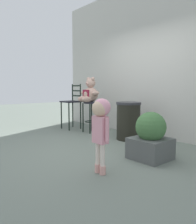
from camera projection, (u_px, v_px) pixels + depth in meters
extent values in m
plane|color=slate|center=(88.00, 150.00, 3.96)|extent=(24.00, 24.00, 0.00)
cube|color=beige|center=(155.00, 59.00, 5.03)|extent=(6.06, 0.30, 3.48)
cylinder|color=black|center=(91.00, 103.00, 5.49)|extent=(0.36, 0.36, 0.04)
cylinder|color=black|center=(83.00, 118.00, 5.54)|extent=(0.03, 0.03, 0.72)
cylinder|color=black|center=(90.00, 119.00, 5.34)|extent=(0.03, 0.03, 0.72)
cylinder|color=black|center=(92.00, 117.00, 5.72)|extent=(0.03, 0.03, 0.72)
cylinder|color=black|center=(99.00, 118.00, 5.52)|extent=(0.03, 0.03, 0.72)
torus|color=black|center=(91.00, 122.00, 5.54)|extent=(0.30, 0.30, 0.02)
sphere|color=tan|center=(91.00, 94.00, 5.47)|extent=(0.36, 0.36, 0.36)
cube|color=maroon|center=(86.00, 94.00, 5.37)|extent=(0.22, 0.03, 0.21)
sphere|color=tan|center=(91.00, 83.00, 5.44)|extent=(0.23, 0.23, 0.23)
ellipsoid|color=#CC998C|center=(87.00, 84.00, 5.37)|extent=(0.10, 0.07, 0.07)
sphere|color=black|center=(87.00, 83.00, 5.36)|extent=(0.03, 0.03, 0.03)
sphere|color=tan|center=(89.00, 79.00, 5.49)|extent=(0.09, 0.09, 0.09)
sphere|color=tan|center=(93.00, 79.00, 5.37)|extent=(0.09, 0.09, 0.09)
ellipsoid|color=tan|center=(84.00, 93.00, 5.61)|extent=(0.12, 0.20, 0.11)
ellipsoid|color=tan|center=(96.00, 93.00, 5.28)|extent=(0.12, 0.20, 0.11)
ellipsoid|color=tan|center=(83.00, 99.00, 5.43)|extent=(0.12, 0.30, 0.14)
ellipsoid|color=tan|center=(87.00, 99.00, 5.31)|extent=(0.12, 0.30, 0.14)
cylinder|color=#DE9F95|center=(98.00, 168.00, 2.92)|extent=(0.08, 0.08, 0.11)
cylinder|color=beige|center=(98.00, 153.00, 2.90)|extent=(0.06, 0.06, 0.29)
cylinder|color=#DE9F95|center=(103.00, 170.00, 2.85)|extent=(0.08, 0.08, 0.11)
cylinder|color=beige|center=(103.00, 155.00, 2.83)|extent=(0.06, 0.06, 0.29)
cube|color=pink|center=(100.00, 130.00, 2.83)|extent=(0.20, 0.11, 0.34)
cylinder|color=pink|center=(94.00, 127.00, 2.92)|extent=(0.05, 0.05, 0.29)
cylinder|color=pink|center=(107.00, 130.00, 2.73)|extent=(0.05, 0.05, 0.29)
sphere|color=#D8B293|center=(100.00, 108.00, 2.80)|extent=(0.21, 0.21, 0.21)
sphere|color=pink|center=(102.00, 107.00, 2.81)|extent=(0.23, 0.23, 0.23)
cylinder|color=black|center=(128.00, 122.00, 4.74)|extent=(0.49, 0.49, 0.75)
cylinder|color=#2D2D33|center=(129.00, 103.00, 4.70)|extent=(0.52, 0.52, 0.05)
cube|color=black|center=(71.00, 102.00, 5.95)|extent=(0.43, 0.43, 0.03)
cylinder|color=black|center=(61.00, 115.00, 6.01)|extent=(0.03, 0.03, 0.71)
cylinder|color=black|center=(69.00, 117.00, 5.73)|extent=(0.03, 0.03, 0.71)
cylinder|color=black|center=(73.00, 114.00, 6.25)|extent=(0.03, 0.03, 0.71)
cylinder|color=black|center=(81.00, 116.00, 5.97)|extent=(0.03, 0.03, 0.71)
cylinder|color=black|center=(72.00, 92.00, 6.18)|extent=(0.03, 0.03, 0.45)
cylinder|color=black|center=(80.00, 93.00, 5.90)|extent=(0.03, 0.03, 0.45)
cube|color=black|center=(76.00, 96.00, 6.05)|extent=(0.37, 0.02, 0.04)
cube|color=black|center=(76.00, 91.00, 6.04)|extent=(0.37, 0.02, 0.04)
cube|color=black|center=(76.00, 86.00, 6.02)|extent=(0.37, 0.02, 0.04)
cube|color=#505453|center=(150.00, 148.00, 3.47)|extent=(0.55, 0.55, 0.33)
sphere|color=#416E3D|center=(151.00, 127.00, 3.43)|extent=(0.47, 0.47, 0.47)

